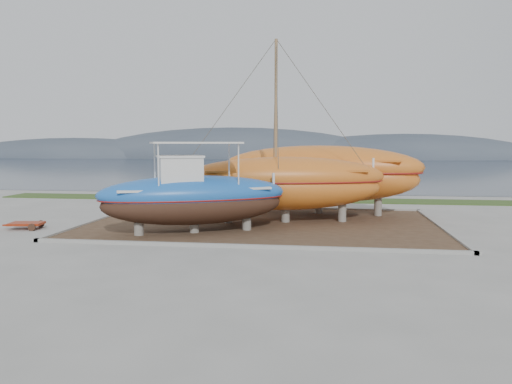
% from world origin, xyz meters
% --- Properties ---
extents(ground, '(140.00, 140.00, 0.00)m').
position_xyz_m(ground, '(0.00, 0.00, 0.00)').
color(ground, gray).
rests_on(ground, ground).
extents(dirt_patch, '(18.00, 12.00, 0.06)m').
position_xyz_m(dirt_patch, '(0.00, 4.00, 0.03)').
color(dirt_patch, '#422D1E').
rests_on(dirt_patch, ground).
extents(curb_frame, '(18.60, 12.60, 0.15)m').
position_xyz_m(curb_frame, '(0.00, 4.00, 0.07)').
color(curb_frame, gray).
rests_on(curb_frame, ground).
extents(grass_strip, '(44.00, 3.00, 0.08)m').
position_xyz_m(grass_strip, '(0.00, 15.50, 0.04)').
color(grass_strip, '#284219').
rests_on(grass_strip, ground).
extents(sea, '(260.00, 100.00, 0.04)m').
position_xyz_m(sea, '(0.00, 70.00, 0.00)').
color(sea, '#1A2535').
rests_on(sea, ground).
extents(mountain_ridge, '(200.00, 36.00, 20.00)m').
position_xyz_m(mountain_ridge, '(0.00, 125.00, 0.00)').
color(mountain_ridge, '#333D49').
rests_on(mountain_ridge, ground).
extents(blue_caique, '(9.28, 6.20, 4.29)m').
position_xyz_m(blue_caique, '(-2.82, 0.80, 2.20)').
color(blue_caique, '#1D5BB4').
rests_on(blue_caique, dirt_patch).
extents(white_dinghy, '(4.22, 2.68, 1.19)m').
position_xyz_m(white_dinghy, '(-7.69, 6.54, 0.65)').
color(white_dinghy, silver).
rests_on(white_dinghy, dirt_patch).
extents(orange_sailboat, '(11.11, 5.23, 9.62)m').
position_xyz_m(orange_sailboat, '(1.20, 4.55, 4.87)').
color(orange_sailboat, '#BF611D').
rests_on(orange_sailboat, dirt_patch).
extents(orange_bare_hull, '(12.54, 5.52, 3.97)m').
position_xyz_m(orange_bare_hull, '(2.91, 8.25, 2.05)').
color(orange_bare_hull, '#BF611D').
rests_on(orange_bare_hull, dirt_patch).
extents(red_trailer, '(2.52, 1.54, 0.33)m').
position_xyz_m(red_trailer, '(-11.50, 0.87, 0.17)').
color(red_trailer, '#992A11').
rests_on(red_trailer, ground).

